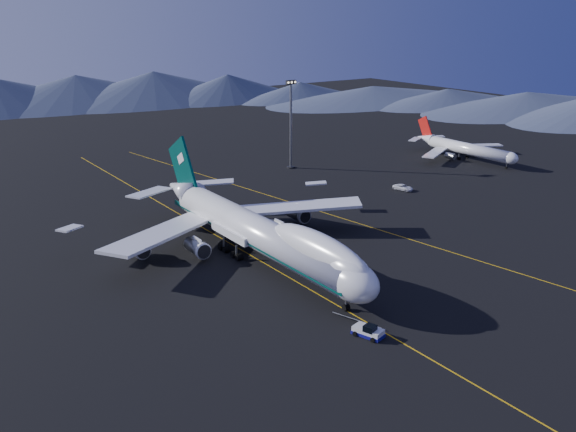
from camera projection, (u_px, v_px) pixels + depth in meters
ground at (259, 260)px, 124.14m from camera, size 500.00×500.00×0.00m
taxiway_line_main at (259, 260)px, 124.14m from camera, size 0.25×220.00×0.01m
taxiway_line_side at (346, 219)px, 148.16m from camera, size 28.08×198.09×0.01m
boeing_747 at (258, 232)px, 122.39m from camera, size 59.62×72.43×19.37m
pushback_tug at (368, 332)px, 95.04m from camera, size 3.72×5.17×2.03m
second_jet at (465, 148)px, 206.96m from camera, size 36.64×41.40×11.78m
service_van at (403, 187)px, 171.93m from camera, size 3.74×5.96×1.54m
floodlight_mast at (291, 124)px, 192.46m from camera, size 3.27×2.46×26.50m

